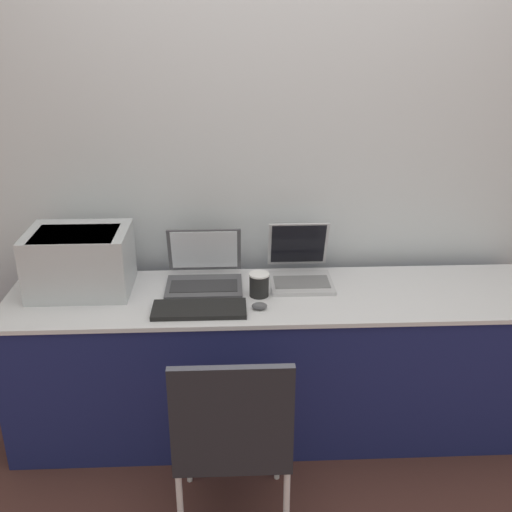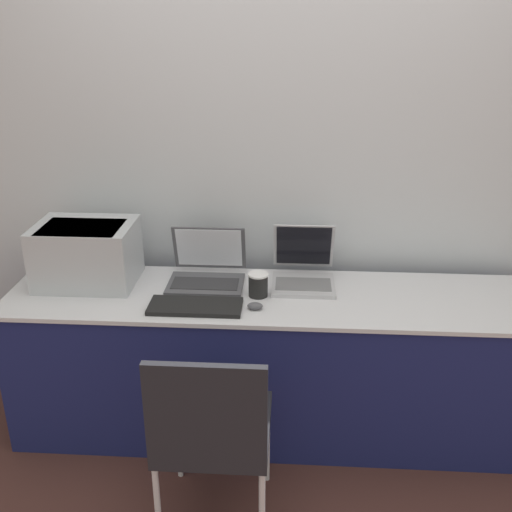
# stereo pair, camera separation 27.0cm
# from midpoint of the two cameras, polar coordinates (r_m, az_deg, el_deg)

# --- Properties ---
(ground_plane) EXTENTS (14.00, 14.00, 0.00)m
(ground_plane) POSITION_cam_midpoint_polar(r_m,az_deg,el_deg) (2.92, -0.36, -19.10)
(ground_plane) COLOR #472823
(wall_back) EXTENTS (8.00, 0.05, 2.60)m
(wall_back) POSITION_cam_midpoint_polar(r_m,az_deg,el_deg) (2.95, -0.95, 9.93)
(wall_back) COLOR silver
(wall_back) RESTS_ON ground_plane
(table) EXTENTS (2.50, 0.59, 0.73)m
(table) POSITION_cam_midpoint_polar(r_m,az_deg,el_deg) (2.93, -0.60, -10.08)
(table) COLOR #191E51
(table) RESTS_ON ground_plane
(printer) EXTENTS (0.45, 0.34, 0.29)m
(printer) POSITION_cam_midpoint_polar(r_m,az_deg,el_deg) (2.89, -19.05, -0.30)
(printer) COLOR #B2B7BC
(printer) RESTS_ON table
(laptop_left) EXTENTS (0.35, 0.32, 0.25)m
(laptop_left) POSITION_cam_midpoint_polar(r_m,az_deg,el_deg) (2.86, -7.67, -1.66)
(laptop_left) COLOR #4C4C51
(laptop_left) RESTS_ON table
(laptop_right) EXTENTS (0.29, 0.35, 0.26)m
(laptop_right) POSITION_cam_midpoint_polar(r_m,az_deg,el_deg) (2.88, 1.55, -1.23)
(laptop_right) COLOR #B7B7BC
(laptop_right) RESTS_ON table
(external_keyboard) EXTENTS (0.41, 0.17, 0.02)m
(external_keyboard) POSITION_cam_midpoint_polar(r_m,az_deg,el_deg) (2.62, -8.39, -5.13)
(external_keyboard) COLOR black
(external_keyboard) RESTS_ON table
(coffee_cup) EXTENTS (0.09, 0.09, 0.11)m
(coffee_cup) POSITION_cam_midpoint_polar(r_m,az_deg,el_deg) (2.72, -2.55, -2.80)
(coffee_cup) COLOR black
(coffee_cup) RESTS_ON table
(mouse) EXTENTS (0.07, 0.04, 0.03)m
(mouse) POSITION_cam_midpoint_polar(r_m,az_deg,el_deg) (2.61, -2.64, -4.85)
(mouse) COLOR #4C4C51
(mouse) RESTS_ON table
(chair) EXTENTS (0.42, 0.45, 0.86)m
(chair) POSITION_cam_midpoint_polar(r_m,az_deg,el_deg) (2.31, -5.78, -16.21)
(chair) COLOR black
(chair) RESTS_ON ground_plane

